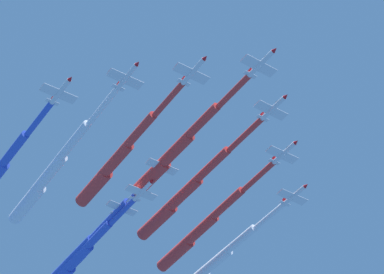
{
  "coord_description": "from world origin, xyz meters",
  "views": [
    {
      "loc": [
        -128.0,
        -56.35,
        60.84
      ],
      "look_at": [
        0.0,
        0.0,
        190.1
      ],
      "focal_mm": 74.6,
      "sensor_mm": 36.0,
      "label": 1
    }
  ],
  "objects_px": {
    "jet_port_inner": "(182,196)",
    "jet_tail_end": "(58,273)",
    "jet_lead": "(175,151)",
    "jet_port_mid": "(199,231)",
    "jet_starboard_mid": "(48,175)",
    "jet_starboard_inner": "(115,161)",
    "jet_port_outer": "(214,263)",
    "jet_trail_starboard": "(78,259)",
    "jet_trail_port": "(91,242)"
  },
  "relations": [
    {
      "from": "jet_port_inner",
      "to": "jet_starboard_inner",
      "type": "distance_m",
      "value": 22.1
    },
    {
      "from": "jet_port_inner",
      "to": "jet_port_mid",
      "type": "relative_size",
      "value": 1.02
    },
    {
      "from": "jet_starboard_inner",
      "to": "jet_trail_port",
      "type": "height_order",
      "value": "jet_starboard_inner"
    },
    {
      "from": "jet_lead",
      "to": "jet_port_outer",
      "type": "xyz_separation_m",
      "value": [
        46.1,
        8.73,
        -2.09
      ]
    },
    {
      "from": "jet_starboard_inner",
      "to": "jet_starboard_mid",
      "type": "distance_m",
      "value": 18.7
    },
    {
      "from": "jet_port_mid",
      "to": "jet_trail_starboard",
      "type": "distance_m",
      "value": 36.26
    },
    {
      "from": "jet_starboard_inner",
      "to": "jet_trail_port",
      "type": "distance_m",
      "value": 35.48
    },
    {
      "from": "jet_starboard_mid",
      "to": "jet_trail_starboard",
      "type": "height_order",
      "value": "jet_starboard_mid"
    },
    {
      "from": "jet_tail_end",
      "to": "jet_starboard_inner",
      "type": "bearing_deg",
      "value": -134.11
    },
    {
      "from": "jet_port_outer",
      "to": "jet_trail_port",
      "type": "bearing_deg",
      "value": 126.64
    },
    {
      "from": "jet_tail_end",
      "to": "jet_port_mid",
      "type": "bearing_deg",
      "value": -92.93
    },
    {
      "from": "jet_trail_port",
      "to": "jet_starboard_inner",
      "type": "bearing_deg",
      "value": -140.95
    },
    {
      "from": "jet_port_inner",
      "to": "jet_port_outer",
      "type": "xyz_separation_m",
      "value": [
        28.76,
        2.8,
        -2.71
      ]
    },
    {
      "from": "jet_trail_starboard",
      "to": "jet_starboard_mid",
      "type": "bearing_deg",
      "value": -163.27
    },
    {
      "from": "jet_lead",
      "to": "jet_starboard_mid",
      "type": "bearing_deg",
      "value": 96.96
    },
    {
      "from": "jet_port_inner",
      "to": "jet_starboard_inner",
      "type": "bearing_deg",
      "value": 155.61
    },
    {
      "from": "jet_port_mid",
      "to": "jet_tail_end",
      "type": "height_order",
      "value": "jet_port_mid"
    },
    {
      "from": "jet_starboard_mid",
      "to": "jet_trail_port",
      "type": "height_order",
      "value": "jet_starboard_mid"
    },
    {
      "from": "jet_lead",
      "to": "jet_port_mid",
      "type": "bearing_deg",
      "value": 13.01
    },
    {
      "from": "jet_lead",
      "to": "jet_tail_end",
      "type": "distance_m",
      "value": 63.92
    },
    {
      "from": "jet_port_inner",
      "to": "jet_tail_end",
      "type": "relative_size",
      "value": 1.01
    },
    {
      "from": "jet_trail_starboard",
      "to": "jet_tail_end",
      "type": "distance_m",
      "value": 12.01
    },
    {
      "from": "jet_tail_end",
      "to": "jet_starboard_mid",
      "type": "bearing_deg",
      "value": -152.73
    },
    {
      "from": "jet_starboard_mid",
      "to": "jet_trail_starboard",
      "type": "xyz_separation_m",
      "value": [
        32.62,
        9.81,
        -2.52
      ]
    },
    {
      "from": "jet_lead",
      "to": "jet_trail_starboard",
      "type": "bearing_deg",
      "value": 56.76
    },
    {
      "from": "jet_port_inner",
      "to": "jet_port_outer",
      "type": "bearing_deg",
      "value": 5.57
    },
    {
      "from": "jet_port_inner",
      "to": "jet_starboard_mid",
      "type": "relative_size",
      "value": 0.97
    },
    {
      "from": "jet_starboard_inner",
      "to": "jet_port_outer",
      "type": "distance_m",
      "value": 49.32
    },
    {
      "from": "jet_starboard_mid",
      "to": "jet_trail_port",
      "type": "xyz_separation_m",
      "value": [
        28.89,
        3.71,
        -0.97
      ]
    },
    {
      "from": "jet_starboard_mid",
      "to": "jet_port_outer",
      "type": "relative_size",
      "value": 1.1
    },
    {
      "from": "jet_starboard_mid",
      "to": "jet_port_outer",
      "type": "distance_m",
      "value": 56.14
    },
    {
      "from": "jet_port_inner",
      "to": "jet_port_outer",
      "type": "height_order",
      "value": "jet_port_inner"
    },
    {
      "from": "jet_lead",
      "to": "jet_port_inner",
      "type": "distance_m",
      "value": 18.34
    },
    {
      "from": "jet_starboard_mid",
      "to": "jet_port_mid",
      "type": "bearing_deg",
      "value": -35.73
    },
    {
      "from": "jet_lead",
      "to": "jet_trail_port",
      "type": "height_order",
      "value": "jet_lead"
    },
    {
      "from": "jet_lead",
      "to": "jet_port_mid",
      "type": "height_order",
      "value": "jet_lead"
    },
    {
      "from": "jet_lead",
      "to": "jet_port_inner",
      "type": "xyz_separation_m",
      "value": [
        17.34,
        5.92,
        0.62
      ]
    },
    {
      "from": "jet_port_inner",
      "to": "jet_starboard_mid",
      "type": "height_order",
      "value": "jet_port_inner"
    },
    {
      "from": "jet_starboard_inner",
      "to": "jet_trail_starboard",
      "type": "relative_size",
      "value": 0.98
    },
    {
      "from": "jet_port_mid",
      "to": "jet_port_outer",
      "type": "height_order",
      "value": "jet_port_mid"
    },
    {
      "from": "jet_port_mid",
      "to": "jet_port_outer",
      "type": "bearing_deg",
      "value": 5.21
    },
    {
      "from": "jet_port_mid",
      "to": "jet_tail_end",
      "type": "bearing_deg",
      "value": 87.07
    },
    {
      "from": "jet_port_mid",
      "to": "jet_tail_end",
      "type": "distance_m",
      "value": 46.28
    },
    {
      "from": "jet_trail_port",
      "to": "jet_port_inner",
      "type": "bearing_deg",
      "value": -103.3
    },
    {
      "from": "jet_port_mid",
      "to": "jet_trail_starboard",
      "type": "relative_size",
      "value": 1.04
    },
    {
      "from": "jet_starboard_inner",
      "to": "jet_tail_end",
      "type": "relative_size",
      "value": 0.93
    },
    {
      "from": "jet_lead",
      "to": "jet_tail_end",
      "type": "relative_size",
      "value": 0.92
    },
    {
      "from": "jet_lead",
      "to": "jet_trail_starboard",
      "type": "distance_m",
      "value": 52.04
    },
    {
      "from": "jet_port_outer",
      "to": "jet_trail_port",
      "type": "height_order",
      "value": "jet_trail_port"
    },
    {
      "from": "jet_trail_port",
      "to": "jet_trail_starboard",
      "type": "xyz_separation_m",
      "value": [
        3.73,
        6.1,
        -1.55
      ]
    }
  ]
}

